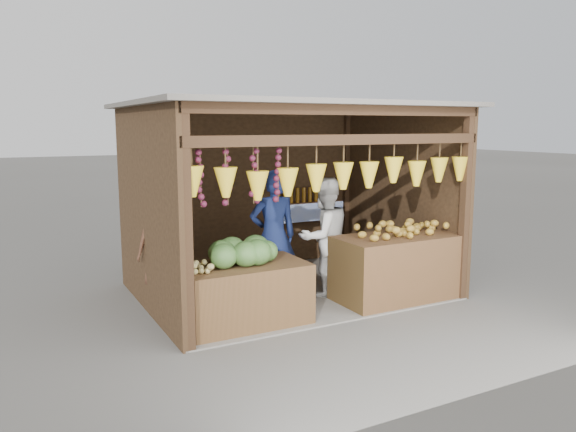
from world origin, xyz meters
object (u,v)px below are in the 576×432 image
object	(u,v)px
man_standing	(273,236)
counter_left	(244,294)
counter_right	(397,268)
woman_standing	(324,237)
vendor_seated	(159,244)

from	to	relation	value
man_standing	counter_left	bearing A→B (deg)	50.02
counter_right	man_standing	xyz separation A→B (m)	(-1.52, 0.73, 0.45)
counter_left	counter_right	size ratio (longest dim) A/B	0.87
counter_right	counter_left	bearing A→B (deg)	178.21
man_standing	woman_standing	size ratio (longest dim) A/B	1.08
counter_right	vendor_seated	bearing A→B (deg)	160.16
counter_right	woman_standing	bearing A→B (deg)	139.81
counter_left	man_standing	world-z (taller)	man_standing
counter_left	counter_right	xyz separation A→B (m)	(2.24, -0.07, 0.08)
woman_standing	vendor_seated	xyz separation A→B (m)	(-2.21, 0.42, 0.04)
counter_left	woman_standing	world-z (taller)	woman_standing
counter_right	man_standing	distance (m)	1.74
counter_left	woman_standing	size ratio (longest dim) A/B	0.90
counter_right	woman_standing	xyz separation A→B (m)	(-0.77, 0.65, 0.38)
vendor_seated	man_standing	bearing A→B (deg)	168.83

